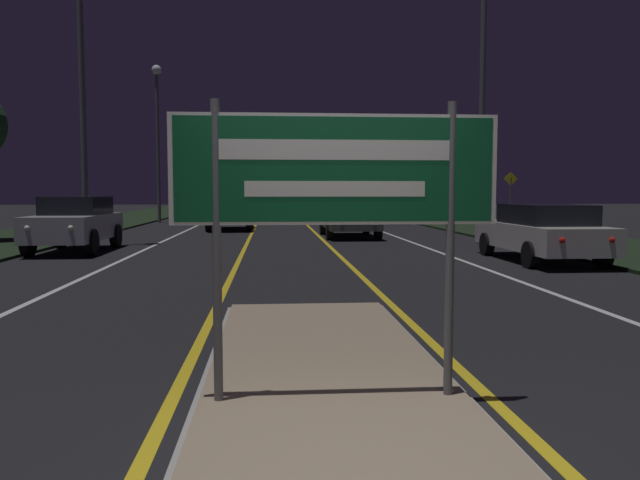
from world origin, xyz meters
TOP-DOWN VIEW (x-y plane):
  - median_island at (0.00, 1.43)m, footprint 2.23×8.30m
  - verge_left at (-9.50, 20.00)m, footprint 5.00×100.00m
  - verge_right at (9.50, 20.00)m, footprint 5.00×100.00m
  - centre_line_yellow_left at (-1.30, 25.00)m, footprint 0.12×70.00m
  - centre_line_yellow_right at (1.30, 25.00)m, footprint 0.12×70.00m
  - lane_line_white_left at (-4.20, 25.00)m, footprint 0.12×70.00m
  - lane_line_white_right at (4.20, 25.00)m, footprint 0.12×70.00m
  - edge_line_white_left at (-7.20, 25.00)m, footprint 0.10×70.00m
  - edge_line_white_right at (7.20, 25.00)m, footprint 0.10×70.00m
  - highway_sign at (0.00, 1.42)m, footprint 2.50×0.07m
  - streetlight_left_far at (-6.62, 31.34)m, footprint 0.52×0.52m
  - streetlight_right_near at (6.22, 16.33)m, footprint 0.59×0.59m
  - car_receding_0 at (6.07, 11.37)m, footprint 1.88×4.63m
  - car_receding_1 at (2.40, 19.82)m, footprint 1.95×4.62m
  - car_receding_2 at (5.63, 30.14)m, footprint 1.88×4.19m
  - car_approaching_0 at (-6.03, 14.77)m, footprint 1.84×4.17m
  - car_approaching_1 at (-2.31, 24.79)m, footprint 1.92×4.65m
  - warning_sign at (9.95, 23.32)m, footprint 0.60×0.06m

SIDE VIEW (x-z plane):
  - centre_line_yellow_left at x=-1.30m, z-range 0.00..0.01m
  - centre_line_yellow_right at x=1.30m, z-range 0.00..0.01m
  - lane_line_white_left at x=-4.20m, z-range 0.00..0.01m
  - lane_line_white_right at x=4.20m, z-range 0.00..0.01m
  - edge_line_white_left at x=-7.20m, z-range 0.00..0.01m
  - edge_line_white_right at x=7.20m, z-range 0.00..0.01m
  - verge_left at x=-9.50m, z-range 0.00..0.08m
  - verge_right at x=9.50m, z-range 0.00..0.08m
  - median_island at x=0.00m, z-range -0.01..0.09m
  - car_receding_0 at x=6.07m, z-range 0.04..1.43m
  - car_receding_2 at x=5.63m, z-range 0.05..1.47m
  - car_approaching_1 at x=-2.31m, z-range 0.06..1.47m
  - car_receding_1 at x=2.40m, z-range 0.04..1.59m
  - car_approaching_0 at x=-6.03m, z-range 0.04..1.60m
  - warning_sign at x=9.95m, z-range 0.33..2.81m
  - highway_sign at x=0.00m, z-range 0.62..2.91m
  - streetlight_left_far at x=-6.62m, z-range 1.25..9.74m
  - streetlight_right_near at x=6.22m, z-range 1.82..12.71m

